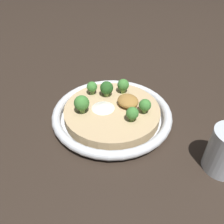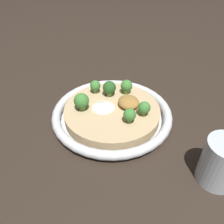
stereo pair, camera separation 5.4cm
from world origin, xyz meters
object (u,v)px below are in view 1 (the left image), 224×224
Objects in this scene: risotto_bowl at (112,113)px; broccoli_front at (82,103)px; broccoli_back_right at (145,105)px; broccoli_right at (132,113)px; broccoli_back at (123,85)px; broccoli_back_left at (107,88)px; broccoli_front_left at (92,87)px.

broccoli_front is at bearing -108.60° from risotto_bowl.
broccoli_right is at bearing -78.06° from broccoli_back_right.
risotto_bowl is 0.08m from broccoli_front.
broccoli_right is (0.11, -0.05, -0.00)m from broccoli_back.
broccoli_back_right is (0.10, -0.00, -0.00)m from broccoli_back.
broccoli_back_right is at bearing 20.86° from broccoli_back_left.
broccoli_back_right is at bearing 46.43° from risotto_bowl.
broccoli_front reaches higher than broccoli_right.
risotto_bowl is at bearing 9.18° from broccoli_front_left.
broccoli_back_right is at bearing 27.52° from broccoli_front_left.
broccoli_back is 1.07× the size of broccoli_back_right.
broccoli_right is at bearing 43.99° from broccoli_front.
risotto_bowl is at bearing 71.40° from broccoli_front.
risotto_bowl is 8.16× the size of broccoli_back_right.
broccoli_front_left is (-0.14, -0.03, 0.00)m from broccoli_right.
risotto_bowl is 0.08m from broccoli_back.
broccoli_front_left is 0.88× the size of broccoli_back_left.
broccoli_right is 0.12m from broccoli_back_left.
broccoli_back_left is (-0.12, 0.00, 0.00)m from broccoli_right.
broccoli_back is 0.05m from broccoli_back_left.
broccoli_back reaches higher than risotto_bowl.
risotto_bowl is 7.60× the size of broccoli_back.
broccoli_back_right is (0.13, 0.07, 0.00)m from broccoli_front_left.
broccoli_front reaches higher than broccoli_back.
broccoli_back is 0.10m from broccoli_back_right.
risotto_bowl is 7.20× the size of broccoli_back_left.
broccoli_back_left reaches higher than broccoli_front_left.
broccoli_right is (0.09, 0.08, -0.00)m from broccoli_front.
broccoli_back_right is at bearing 101.94° from broccoli_right.
broccoli_front is 1.24× the size of broccoli_back_right.
broccoli_front_left is 0.04m from broccoli_back_left.
broccoli_back reaches higher than broccoli_back_right.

